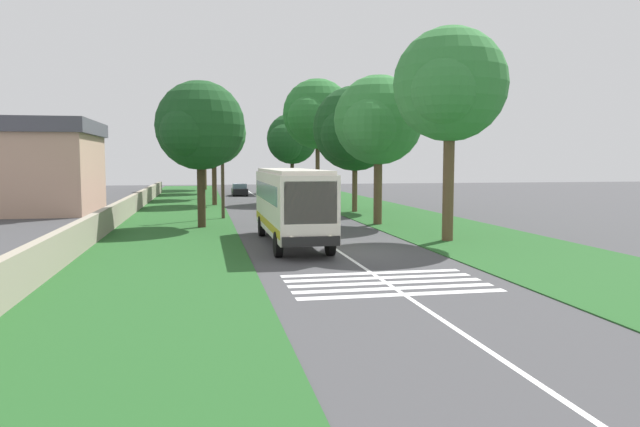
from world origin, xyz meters
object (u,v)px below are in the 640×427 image
utility_pole (222,159)px  roadside_building (40,166)px  trailing_car_1 (290,197)px  roadside_tree_left_1 (199,128)px  trailing_car_3 (240,190)px  trailing_car_2 (281,194)px  roadside_tree_left_4 (212,135)px  roadside_tree_right_4 (316,116)px  roadside_tree_left_0 (200,137)px  roadside_tree_right_0 (376,122)px  roadside_tree_right_1 (446,89)px  coach_bus (291,201)px  roadside_tree_right_3 (290,140)px  roadside_tree_left_2 (203,131)px  trailing_car_0 (301,202)px  roadside_tree_right_2 (353,131)px  roadside_tree_left_3 (200,146)px

utility_pole → roadside_building: bearing=59.6°
trailing_car_1 → roadside_tree_left_1: 21.01m
trailing_car_3 → trailing_car_1: bearing=-166.0°
trailing_car_2 → roadside_tree_left_1: (-25.42, 8.38, 5.48)m
roadside_tree_left_4 → roadside_tree_right_4: (2.53, -10.25, 2.06)m
roadside_tree_left_0 → roadside_tree_left_4: size_ratio=0.97×
trailing_car_1 → roadside_tree_right_4: roadside_tree_right_4 is taller
roadside_tree_right_0 → roadside_tree_right_1: 8.33m
trailing_car_3 → roadside_tree_right_0: size_ratio=0.45×
roadside_tree_left_1 → roadside_tree_left_4: (18.82, -1.11, 0.43)m
trailing_car_1 → roadside_tree_right_0: 20.23m
trailing_car_3 → roadside_building: size_ratio=0.36×
coach_bus → roadside_tree_right_3: bearing=-8.2°
roadside_tree_left_2 → roadside_tree_right_4: (-28.07, -11.08, 0.23)m
roadside_building → trailing_car_1: bearing=-77.0°
trailing_car_1 → roadside_building: roadside_building is taller
trailing_car_3 → roadside_tree_left_4: roadside_tree_left_4 is taller
utility_pole → trailing_car_2: bearing=-18.7°
coach_bus → roadside_tree_left_0: 37.03m
roadside_tree_left_4 → utility_pole: size_ratio=1.19×
roadside_tree_right_3 → roadside_tree_left_1: bearing=163.6°
roadside_tree_left_4 → roadside_building: roadside_tree_left_4 is taller
coach_bus → roadside_tree_right_4: (29.90, -6.86, 6.49)m
trailing_car_0 → roadside_tree_left_2: (37.11, 8.12, 7.74)m
coach_bus → roadside_tree_right_1: bearing=-91.5°
trailing_car_1 → trailing_car_2: (6.92, -0.06, 0.00)m
roadside_tree_right_2 → roadside_building: size_ratio=0.85×
utility_pole → roadside_tree_left_1: bearing=163.5°
roadside_tree_left_3 → roadside_tree_right_0: (-39.59, -11.24, 0.58)m
trailing_car_0 → trailing_car_1: (6.19, 0.08, 0.00)m
trailing_car_1 → roadside_tree_right_0: (-19.13, -2.87, 5.95)m
roadside_tree_right_1 → roadside_tree_left_3: bearing=14.7°
roadside_tree_left_0 → roadside_building: (-14.26, 12.57, -2.92)m
utility_pole → roadside_tree_right_4: bearing=-31.4°
roadside_tree_left_1 → roadside_tree_left_4: 18.86m
roadside_tree_right_2 → roadside_tree_right_4: 12.44m
trailing_car_0 → trailing_car_3: (21.64, 3.94, 0.00)m
roadside_tree_left_4 → roadside_tree_left_2: bearing=1.6°
coach_bus → roadside_tree_right_0: bearing=-40.2°
roadside_tree_left_1 → roadside_tree_right_1: bearing=-125.1°
roadside_tree_left_3 → utility_pole: (-33.62, -1.64, -1.76)m
roadside_tree_left_4 → trailing_car_2: bearing=-47.8°
trailing_car_3 → roadside_tree_left_4: (-15.14, 3.35, 5.91)m
roadside_tree_left_1 → roadside_tree_right_0: size_ratio=0.94×
coach_bus → roadside_tree_left_2: size_ratio=0.92×
roadside_tree_left_3 → trailing_car_3: bearing=-138.0°
trailing_car_2 → roadside_tree_left_3: bearing=31.9°
roadside_tree_left_3 → roadside_tree_left_2: bearing=-1.8°
roadside_building → roadside_tree_left_0: bearing=-41.4°
roadside_tree_right_4 → roadside_tree_left_2: bearing=21.5°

